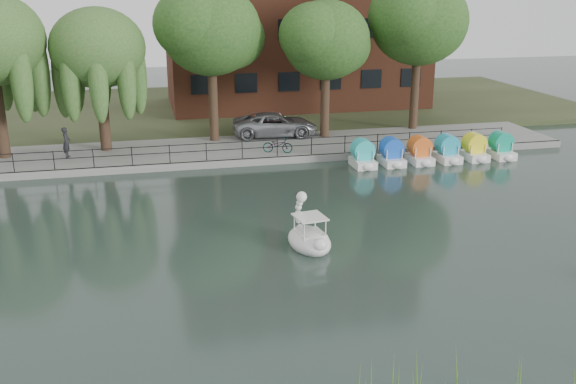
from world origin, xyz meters
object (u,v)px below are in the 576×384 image
object	(u,v)px
bicycle	(278,144)
pedestrian	(66,140)
swan_boat	(309,236)
minivan	(275,123)

from	to	relation	value
bicycle	pedestrian	distance (m)	11.87
pedestrian	swan_boat	size ratio (longest dim) A/B	0.77
bicycle	swan_boat	distance (m)	13.14
bicycle	pedestrian	bearing A→B (deg)	102.66
pedestrian	swan_boat	xyz separation A→B (m)	(10.19, -14.63, -0.95)
bicycle	swan_boat	size ratio (longest dim) A/B	0.67
pedestrian	swan_boat	bearing A→B (deg)	-138.38
pedestrian	bicycle	bearing A→B (deg)	-90.96
pedestrian	minivan	bearing A→B (deg)	-71.45
minivan	bicycle	distance (m)	4.27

